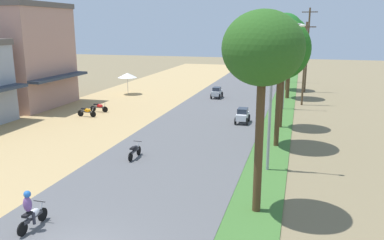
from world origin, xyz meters
TOP-DOWN VIEW (x-y plane):
  - shophouse_mid at (-19.98, 22.62)m, footprint 9.70×8.37m
  - parked_motorbike_second at (-10.74, 19.65)m, footprint 1.80×0.54m
  - parked_motorbike_third at (-10.67, 21.74)m, footprint 1.80×0.54m
  - vendor_umbrella at (-12.21, 31.47)m, footprint 2.20×2.20m
  - median_tree_nearest at (5.77, 5.50)m, footprint 3.29×3.29m
  - median_tree_second at (5.97, 15.46)m, footprint 3.76×3.76m
  - median_tree_third at (5.96, 20.59)m, footprint 3.02×3.02m
  - median_tree_fourth at (5.99, 33.98)m, footprint 3.50×3.50m
  - median_tree_fifth at (5.63, 39.76)m, footprint 3.39×3.39m
  - streetlamp_near at (5.80, 10.69)m, footprint 3.16×0.20m
  - streetlamp_mid at (5.80, 27.83)m, footprint 3.16×0.20m
  - streetlamp_far at (5.80, 47.16)m, footprint 3.16×0.20m
  - utility_pole_near at (7.58, 30.60)m, footprint 1.80×0.20m
  - utility_pole_far at (7.88, 39.01)m, footprint 1.80×0.20m
  - car_hatchback_white at (2.87, 21.06)m, footprint 1.04×2.00m
  - car_hatchback_silver at (-1.57, 31.71)m, footprint 1.04×2.00m
  - motorbike_ahead_second at (-2.62, 1.48)m, footprint 0.54×1.80m
  - motorbike_ahead_third at (-2.15, 10.49)m, footprint 0.54×1.80m

SIDE VIEW (x-z plane):
  - parked_motorbike_second at x=-10.74m, z-range 0.08..1.02m
  - parked_motorbike_third at x=-10.67m, z-range 0.08..1.02m
  - motorbike_ahead_third at x=-2.15m, z-range 0.10..1.04m
  - car_hatchback_white at x=2.87m, z-range 0.13..1.36m
  - car_hatchback_silver at x=-1.57m, z-range 0.13..1.36m
  - motorbike_ahead_second at x=-2.62m, z-range 0.03..1.69m
  - vendor_umbrella at x=-12.21m, z-range 1.05..3.57m
  - utility_pole_near at x=7.58m, z-range 0.19..8.50m
  - streetlamp_mid at x=5.80m, z-range 0.66..8.65m
  - streetlamp_near at x=5.80m, z-range 0.66..8.76m
  - streetlamp_far at x=5.80m, z-range 0.66..9.01m
  - shophouse_mid at x=-19.98m, z-range 0.00..10.10m
  - utility_pole_far at x=7.88m, z-range 0.19..10.19m
  - median_tree_fifth at x=5.63m, z-range 1.99..9.06m
  - median_tree_second at x=5.97m, z-range 2.26..10.64m
  - median_tree_fourth at x=5.99m, z-range 2.57..11.31m
  - median_tree_third at x=5.96m, z-range 2.53..11.36m
  - median_tree_nearest at x=5.77m, z-range 2.71..11.23m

